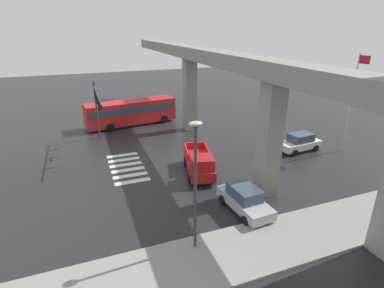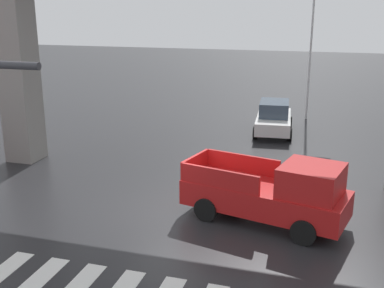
{
  "view_description": "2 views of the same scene",
  "coord_description": "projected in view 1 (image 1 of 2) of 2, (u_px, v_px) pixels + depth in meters",
  "views": [
    {
      "loc": [
        23.81,
        -8.51,
        11.29
      ],
      "look_at": [
        1.42,
        -0.02,
        1.91
      ],
      "focal_mm": 28.05,
      "sensor_mm": 36.0,
      "label": 1
    },
    {
      "loc": [
        4.99,
        -14.02,
        6.58
      ],
      "look_at": [
        0.61,
        0.77,
        2.08
      ],
      "focal_mm": 44.28,
      "sensor_mm": 36.0,
      "label": 2
    }
  ],
  "objects": [
    {
      "name": "elevated_overpass",
      "position": [
        221.0,
        68.0,
        25.8
      ],
      "size": [
        55.89,
        2.12,
        9.37
      ],
      "color": "gray",
      "rests_on": "ground"
    },
    {
      "name": "sidewalk_east",
      "position": [
        294.0,
        236.0,
        17.23
      ],
      "size": [
        4.0,
        36.0,
        0.15
      ],
      "primitive_type": "cube",
      "color": "gray",
      "rests_on": "ground"
    },
    {
      "name": "sedan_white",
      "position": [
        300.0,
        142.0,
        29.04
      ],
      "size": [
        2.25,
        4.44,
        1.72
      ],
      "color": "silver",
      "rests_on": "ground"
    },
    {
      "name": "city_bus",
      "position": [
        131.0,
        111.0,
        36.46
      ],
      "size": [
        3.97,
        11.04,
        2.99
      ],
      "color": "red",
      "rests_on": "ground"
    },
    {
      "name": "sedan_silver",
      "position": [
        245.0,
        199.0,
        19.46
      ],
      "size": [
        4.42,
        2.21,
        1.72
      ],
      "color": "#A8AAAF",
      "rests_on": "ground"
    },
    {
      "name": "pickup_truck",
      "position": [
        199.0,
        164.0,
        24.16
      ],
      "size": [
        5.4,
        3.03,
        2.08
      ],
      "color": "red",
      "rests_on": "ground"
    },
    {
      "name": "flagpole",
      "position": [
        353.0,
        97.0,
        27.29
      ],
      "size": [
        1.16,
        0.12,
        9.16
      ],
      "color": "silver",
      "rests_on": "ground"
    },
    {
      "name": "street_lamp_near_corner",
      "position": [
        195.0,
        173.0,
        14.77
      ],
      "size": [
        0.44,
        0.7,
        7.24
      ],
      "color": "#38383D",
      "rests_on": "ground"
    },
    {
      "name": "crosswalk_stripes",
      "position": [
        127.0,
        167.0,
        25.84
      ],
      "size": [
        6.05,
        2.8,
        0.01
      ],
      "color": "silver",
      "rests_on": "ground"
    },
    {
      "name": "traffic_signal_mast",
      "position": [
        97.0,
        102.0,
        28.67
      ],
      "size": [
        8.69,
        0.32,
        6.2
      ],
      "color": "#38383D",
      "rests_on": "ground"
    },
    {
      "name": "ground_plane",
      "position": [
        187.0,
        158.0,
        27.65
      ],
      "size": [
        120.0,
        120.0,
        0.0
      ],
      "primitive_type": "plane",
      "color": "#232326"
    }
  ]
}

